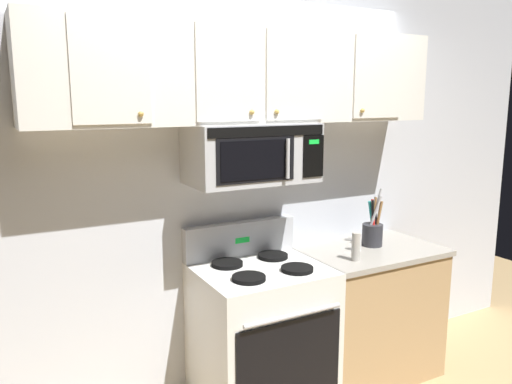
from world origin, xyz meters
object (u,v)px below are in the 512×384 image
over_range_microwave (252,153)px  pepper_mill (356,247)px  salt_shaker (358,243)px  utensil_crock_charcoal (373,232)px  stove_range (261,335)px

over_range_microwave → pepper_mill: bearing=-25.1°
salt_shaker → pepper_mill: (-0.14, -0.16, 0.03)m
pepper_mill → salt_shaker: bearing=47.3°
over_range_microwave → utensil_crock_charcoal: bearing=-4.4°
utensil_crock_charcoal → salt_shaker: size_ratio=3.55×
stove_range → over_range_microwave: (-0.00, 0.12, 1.11)m
over_range_microwave → pepper_mill: (0.58, -0.27, -0.59)m
over_range_microwave → stove_range: bearing=-89.9°
over_range_microwave → utensil_crock_charcoal: (0.90, -0.07, -0.58)m
over_range_microwave → utensil_crock_charcoal: 1.07m
stove_range → salt_shaker: bearing=-0.0°
stove_range → over_range_microwave: bearing=90.1°
salt_shaker → pepper_mill: 0.22m
pepper_mill → utensil_crock_charcoal: bearing=33.1°
stove_range → salt_shaker: 0.88m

